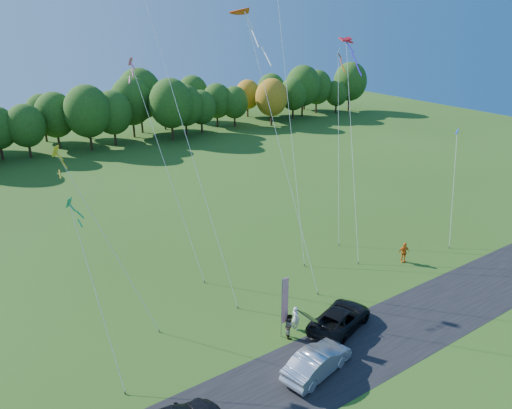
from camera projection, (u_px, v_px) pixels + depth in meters
ground at (305, 325)px, 34.44m from camera, size 160.00×160.00×0.00m
asphalt_strip at (346, 356)px, 31.37m from camera, size 90.00×6.00×0.01m
tree_line at (76, 150)px, 76.59m from camera, size 116.00×12.00×10.00m
black_suv at (340, 318)px, 33.86m from camera, size 5.93×4.03×1.51m
silver_sedan at (317, 362)px, 29.62m from camera, size 5.20×2.74×1.63m
person_tailgate_a at (296, 318)px, 33.69m from camera, size 0.49×0.68×1.74m
person_tailgate_b at (290, 326)px, 32.93m from camera, size 0.91×1.01×1.70m
person_east at (404, 252)px, 42.67m from camera, size 1.14×0.77×1.80m
feather_flag at (284, 300)px, 32.36m from camera, size 0.58×0.11×4.44m
kite_delta_blue at (178, 108)px, 35.39m from camera, size 3.70×12.91×27.86m
kite_parafoil_orange at (288, 101)px, 43.74m from camera, size 7.16×12.98×25.96m
kite_delta_red at (277, 133)px, 37.57m from camera, size 2.38×10.06×21.55m
kite_parafoil_rainbow at (352, 147)px, 43.95m from camera, size 6.74×8.99×18.28m
kite_diamond_yellow at (108, 241)px, 33.15m from camera, size 4.07×7.29×12.35m
kite_diamond_green at (91, 276)px, 29.03m from camera, size 0.95×6.96×10.19m
kite_diamond_white at (338, 147)px, 46.38m from camera, size 4.96×6.76×17.24m
kite_diamond_pink at (168, 172)px, 39.12m from camera, size 2.17×8.07×17.14m
kite_diamond_blue_low at (453, 188)px, 46.16m from camera, size 4.69×4.16×10.05m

